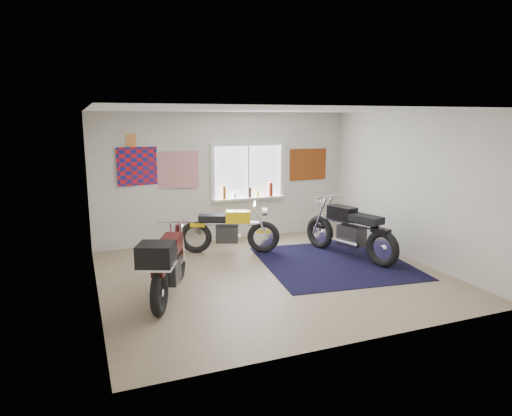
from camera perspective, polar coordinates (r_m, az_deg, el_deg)
name	(u,v)px	position (r m, az deg, el deg)	size (l,w,h in m)	color
ground	(272,275)	(7.70, 2.04, -8.37)	(5.50, 5.50, 0.00)	#9E896B
room_shell	(273,178)	(7.31, 2.12, 3.83)	(5.50, 5.50, 5.50)	white
navy_rug	(334,262)	(8.43, 9.74, -6.72)	(2.50, 2.60, 0.01)	black
window_assembly	(248,175)	(9.80, -1.00, 4.11)	(1.66, 0.17, 1.26)	white
oil_bottles	(252,191)	(9.81, -0.45, 2.11)	(1.14, 0.09, 0.30)	#934D15
flag_display	(131,141)	(9.19, -15.35, 8.13)	(1.60, 0.10, 1.17)	red
triumph_poster	(308,164)	(10.39, 6.51, 5.44)	(0.90, 0.03, 0.70)	#A54C14
yellow_triumph	(229,231)	(8.83, -3.38, -2.89)	(1.86, 0.86, 0.98)	black
black_chrome_bike	(350,232)	(8.70, 11.62, -2.92)	(0.87, 2.12, 1.12)	black
maroon_tourer	(167,264)	(6.64, -11.05, -6.94)	(1.07, 1.95, 1.02)	black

